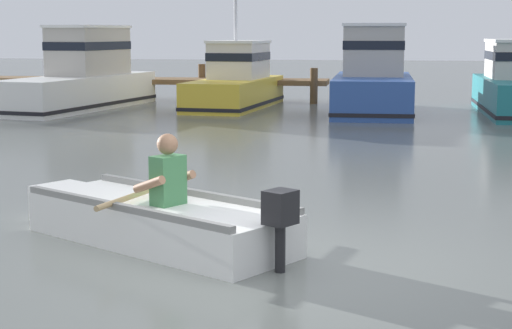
{
  "coord_description": "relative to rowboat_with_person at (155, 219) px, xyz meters",
  "views": [
    {
      "loc": [
        0.8,
        -7.5,
        2.22
      ],
      "look_at": [
        -0.74,
        2.78,
        0.55
      ],
      "focal_mm": 57.72,
      "sensor_mm": 36.0,
      "label": 1
    }
  ],
  "objects": [
    {
      "name": "moored_boat_white",
      "position": [
        -6.3,
        14.92,
        0.64
      ],
      "size": [
        2.93,
        6.69,
        2.43
      ],
      "color": "white",
      "rests_on": "ground"
    },
    {
      "name": "wooden_dock",
      "position": [
        -5.57,
        18.22,
        0.38
      ],
      "size": [
        12.5,
        1.64,
        1.29
      ],
      "color": "brown",
      "rests_on": "ground"
    },
    {
      "name": "rowboat_with_person",
      "position": [
        0.0,
        0.0,
        0.0
      ],
      "size": [
        3.41,
        2.57,
        1.19
      ],
      "color": "white",
      "rests_on": "ground"
    },
    {
      "name": "moored_boat_blue",
      "position": [
        2.16,
        15.0,
        0.66
      ],
      "size": [
        2.15,
        5.31,
        2.47
      ],
      "color": "#2D519E",
      "rests_on": "ground"
    },
    {
      "name": "ground_plane",
      "position": [
        1.54,
        -0.82,
        -0.25
      ],
      "size": [
        120.0,
        120.0,
        0.0
      ],
      "primitive_type": "plane",
      "color": "slate"
    },
    {
      "name": "moored_boat_yellow",
      "position": [
        -1.92,
        16.01,
        0.49
      ],
      "size": [
        2.39,
        5.32,
        4.41
      ],
      "color": "gold",
      "rests_on": "ground"
    }
  ]
}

